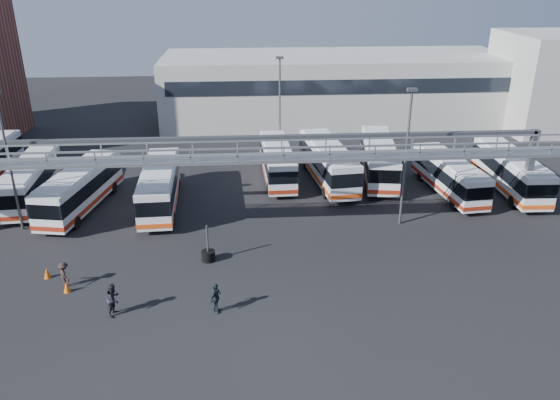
{
  "coord_description": "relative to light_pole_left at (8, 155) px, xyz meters",
  "views": [
    {
      "loc": [
        0.38,
        -29.39,
        17.74
      ],
      "look_at": [
        2.89,
        6.0,
        2.62
      ],
      "focal_mm": 35.0,
      "sensor_mm": 36.0,
      "label": 1
    }
  ],
  "objects": [
    {
      "name": "tire_stack",
      "position": [
        13.91,
        -5.68,
        -5.3
      ],
      "size": [
        0.89,
        0.89,
        2.55
      ],
      "color": "black",
      "rests_on": "ground"
    },
    {
      "name": "bus_9",
      "position": [
        39.06,
        4.77,
        -3.88
      ],
      "size": [
        2.9,
        11.08,
        3.34
      ],
      "rotation": [
        0.0,
        0.0,
        -0.03
      ],
      "color": "silver",
      "rests_on": "ground"
    },
    {
      "name": "bus_3",
      "position": [
        9.69,
        3.49,
        -3.87
      ],
      "size": [
        3.04,
        11.14,
        3.35
      ],
      "rotation": [
        0.0,
        0.0,
        0.04
      ],
      "color": "silver",
      "rests_on": "ground"
    },
    {
      "name": "bus_7",
      "position": [
        28.61,
        8.72,
        -3.79
      ],
      "size": [
        4.39,
        11.78,
        3.5
      ],
      "rotation": [
        0.0,
        0.0,
        -0.15
      ],
      "color": "silver",
      "rests_on": "ground"
    },
    {
      "name": "ground",
      "position": [
        16.0,
        -8.0,
        -5.73
      ],
      "size": [
        140.0,
        140.0,
        0.0
      ],
      "primitive_type": "plane",
      "color": "black",
      "rests_on": "ground"
    },
    {
      "name": "pedestrian_c",
      "position": [
        5.46,
        -8.22,
        -4.93
      ],
      "size": [
        1.07,
        1.19,
        1.6
      ],
      "primitive_type": "imported",
      "rotation": [
        0.0,
        0.0,
        2.17
      ],
      "color": "black",
      "rests_on": "ground"
    },
    {
      "name": "light_pole_back",
      "position": [
        20.0,
        14.0,
        0.0
      ],
      "size": [
        0.7,
        0.35,
        10.21
      ],
      "color": "#4C4F54",
      "rests_on": "ground"
    },
    {
      "name": "cone_left",
      "position": [
        4.04,
        -7.16,
        -5.39
      ],
      "size": [
        0.46,
        0.46,
        0.67
      ],
      "primitive_type": "cone",
      "rotation": [
        0.0,
        0.0,
        0.1
      ],
      "color": "#DE5E0C",
      "rests_on": "ground"
    },
    {
      "name": "bus_5",
      "position": [
        19.42,
        9.08,
        -3.95
      ],
      "size": [
        2.8,
        10.64,
        3.21
      ],
      "rotation": [
        0.0,
        0.0,
        0.03
      ],
      "color": "silver",
      "rests_on": "ground"
    },
    {
      "name": "warehouse",
      "position": [
        28.0,
        30.0,
        -1.73
      ],
      "size": [
        42.0,
        14.0,
        8.0
      ],
      "primitive_type": "cube",
      "color": "#9E9E99",
      "rests_on": "ground"
    },
    {
      "name": "light_pole_mid",
      "position": [
        28.0,
        -1.0,
        0.0
      ],
      "size": [
        0.7,
        0.35,
        10.21
      ],
      "color": "#4C4F54",
      "rests_on": "ground"
    },
    {
      "name": "gantry",
      "position": [
        16.0,
        -2.13,
        -0.22
      ],
      "size": [
        51.4,
        5.15,
        7.1
      ],
      "color": "gray",
      "rests_on": "ground"
    },
    {
      "name": "cone_right",
      "position": [
        5.72,
        -8.88,
        -5.4
      ],
      "size": [
        0.55,
        0.55,
        0.66
      ],
      "primitive_type": "cone",
      "rotation": [
        0.0,
        0.0,
        0.42
      ],
      "color": "#DE5E0C",
      "rests_on": "ground"
    },
    {
      "name": "bus_6",
      "position": [
        23.87,
        8.01,
        -3.79
      ],
      "size": [
        3.96,
        11.75,
        3.5
      ],
      "rotation": [
        0.0,
        0.0,
        0.11
      ],
      "color": "silver",
      "rests_on": "ground"
    },
    {
      "name": "light_pole_left",
      "position": [
        0.0,
        0.0,
        0.0
      ],
      "size": [
        0.7,
        0.35,
        10.21
      ],
      "color": "#4C4F54",
      "rests_on": "ground"
    },
    {
      "name": "bus_2",
      "position": [
        3.5,
        3.45,
        -3.88
      ],
      "size": [
        4.53,
        11.25,
        3.33
      ],
      "rotation": [
        0.0,
        0.0,
        -0.19
      ],
      "color": "silver",
      "rests_on": "ground"
    },
    {
      "name": "pedestrian_d",
      "position": [
        14.63,
        -11.57,
        -4.83
      ],
      "size": [
        0.86,
        1.14,
        1.8
      ],
      "primitive_type": "imported",
      "rotation": [
        0.0,
        0.0,
        1.12
      ],
      "color": "#1B2931",
      "rests_on": "ground"
    },
    {
      "name": "pedestrian_b",
      "position": [
        9.04,
        -11.38,
        -4.76
      ],
      "size": [
        1.0,
        1.13,
        1.93
      ],
      "primitive_type": "imported",
      "rotation": [
        0.0,
        0.0,
        1.23
      ],
      "color": "#251F2B",
      "rests_on": "ground"
    },
    {
      "name": "bus_1",
      "position": [
        -1.0,
        5.42,
        -3.91
      ],
      "size": [
        3.15,
        10.93,
        3.28
      ],
      "rotation": [
        0.0,
        0.0,
        0.06
      ],
      "color": "silver",
      "rests_on": "ground"
    },
    {
      "name": "bus_8",
      "position": [
        33.66,
        4.6,
        -4.01
      ],
      "size": [
        3.38,
        10.41,
        3.11
      ],
      "rotation": [
        0.0,
        0.0,
        0.1
      ],
      "color": "silver",
      "rests_on": "ground"
    }
  ]
}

